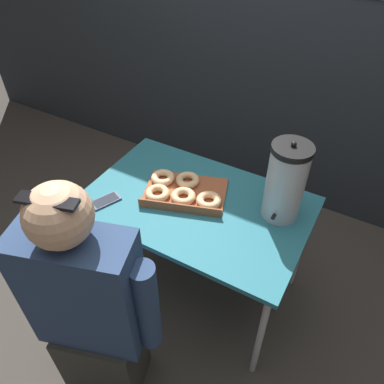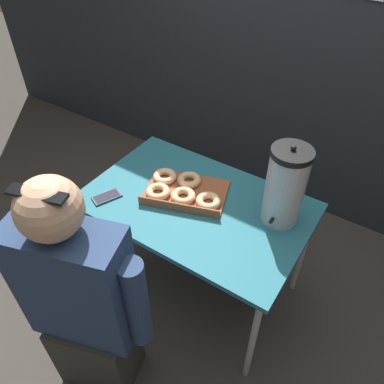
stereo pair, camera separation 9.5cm
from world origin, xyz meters
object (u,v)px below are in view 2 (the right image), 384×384
Objects in this scene: coffee_urn at (285,186)px; person_seated at (83,304)px; donut_box at (183,190)px; cell_phone at (107,197)px.

person_seated is (-0.51, -0.83, -0.30)m from coffee_urn.
donut_box is 0.53m from coffee_urn.
cell_phone is at bearing -76.06° from person_seated.
donut_box is at bearing -166.55° from coffee_urn.
person_seated is (0.29, -0.48, -0.10)m from cell_phone.
person_seated is (-0.02, -0.71, -0.12)m from donut_box.
donut_box is 1.16× the size of coffee_urn.
coffee_urn is at bearing -5.21° from donut_box.
coffee_urn reaches higher than donut_box.
donut_box is 0.72m from person_seated.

